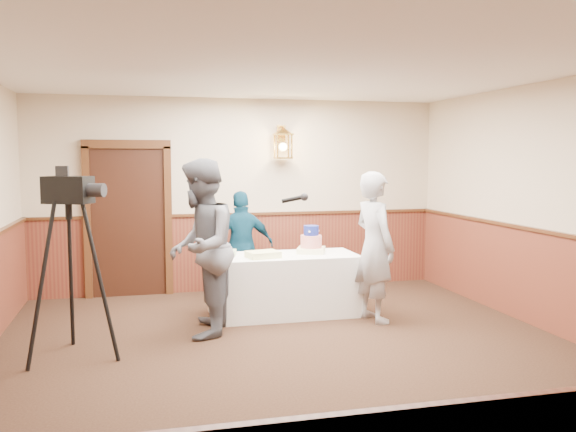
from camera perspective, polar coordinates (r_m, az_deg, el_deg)
name	(u,v)px	position (r m, az deg, el deg)	size (l,w,h in m)	color
ground	(303,367)	(5.86, 1.44, -13.91)	(7.00, 7.00, 0.00)	black
room_shell	(286,201)	(5.97, -0.18, 1.41)	(6.02, 7.02, 2.81)	beige
display_table	(284,285)	(7.60, -0.37, -6.44)	(1.80, 0.80, 0.75)	white
tiered_cake	(311,242)	(7.68, 2.18, -2.46)	(0.43, 0.43, 0.34)	#F9F4BD
sheet_cake_yellow	(263,254)	(7.32, -2.35, -3.62)	(0.37, 0.28, 0.08)	#F3FB96
sheet_cake_green	(224,253)	(7.53, -5.96, -3.43)	(0.28, 0.22, 0.06)	#A1C98E
interviewer	(201,248)	(6.69, -8.17, -2.97)	(1.56, 1.09, 1.94)	#575960
baker	(375,247)	(7.30, 8.10, -2.87)	(0.65, 0.43, 1.78)	#9E9EA4
assistant_p	(242,246)	(8.34, -4.31, -2.79)	(0.88, 0.37, 1.50)	#0D384F
tv_camera_rig	(71,278)	(6.24, -19.63, -5.47)	(0.69, 0.65, 1.77)	black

